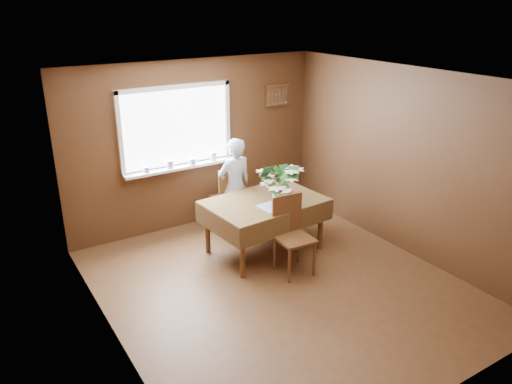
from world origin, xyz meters
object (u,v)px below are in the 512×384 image
dining_table (265,206)px  seated_woman (235,187)px  chair_far (229,196)px  chair_near (291,231)px  flower_bouquet (277,181)px

dining_table → seated_woman: size_ratio=1.12×
chair_far → chair_near: (0.07, -1.48, 0.00)m
dining_table → chair_near: 0.63m
dining_table → flower_bouquet: bearing=-75.1°
chair_far → chair_near: 1.48m
seated_woman → flower_bouquet: seated_woman is taller
dining_table → chair_near: (-0.00, -0.62, -0.12)m
chair_far → chair_near: bearing=97.2°
chair_near → flower_bouquet: 0.69m
flower_bouquet → chair_near: bearing=-99.0°
dining_table → flower_bouquet: (0.06, -0.18, 0.41)m
dining_table → chair_far: (-0.07, 0.86, -0.12)m
chair_far → flower_bouquet: (0.13, -1.04, 0.53)m
chair_far → seated_woman: bearing=100.3°
seated_woman → chair_far: bearing=-85.5°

